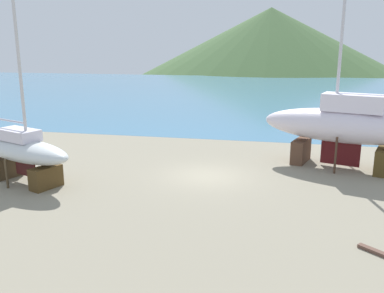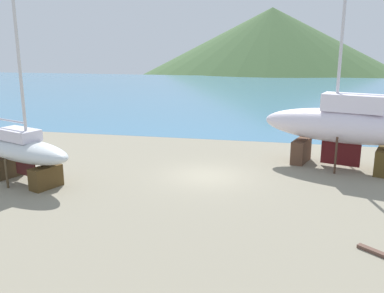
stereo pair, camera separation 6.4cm
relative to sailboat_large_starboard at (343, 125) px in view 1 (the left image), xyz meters
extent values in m
plane|color=gray|center=(-7.02, -5.49, -2.40)|extent=(43.65, 43.65, 0.00)
cube|color=teal|center=(-7.02, 35.91, -2.40)|extent=(168.87, 60.97, 0.01)
cone|color=#3F5D32|center=(-6.40, 95.17, -2.40)|extent=(128.18, 128.18, 32.41)
cube|color=#523727|center=(-2.13, 0.70, -1.73)|extent=(1.27, 2.06, 1.34)
cube|color=#4E3B1A|center=(2.06, -0.67, -1.73)|extent=(1.27, 2.06, 1.34)
cylinder|color=#463022|center=(-0.45, -1.25, -1.41)|extent=(0.12, 0.12, 1.99)
cylinder|color=#47381A|center=(0.38, 1.28, -1.41)|extent=(0.12, 0.12, 1.99)
ellipsoid|color=silver|center=(-0.03, 0.01, -0.04)|extent=(9.13, 5.04, 1.86)
cube|color=#551416|center=(-0.03, 0.01, -1.62)|extent=(2.04, 0.73, 1.30)
cube|color=white|center=(0.38, -0.13, 1.26)|extent=(3.47, 2.36, 0.93)
cylinder|color=#BCB6CC|center=(1.01, -0.33, 1.70)|extent=(2.97, 1.07, 0.12)
cube|color=#4C371A|center=(-14.29, -6.48, -1.88)|extent=(1.21, 1.67, 1.05)
cube|color=#463622|center=(-17.15, -5.34, -1.88)|extent=(1.21, 1.67, 1.05)
cylinder|color=#4F3C1A|center=(-15.34, -4.94, -1.69)|extent=(0.12, 0.12, 1.43)
cylinder|color=#4A3B28|center=(-16.11, -6.88, -1.69)|extent=(0.12, 0.12, 1.43)
ellipsoid|color=silver|center=(-15.72, -5.91, -0.76)|extent=(6.42, 4.05, 1.08)
cube|color=#4B1B1A|center=(-15.72, -5.91, -1.68)|extent=(1.40, 0.62, 0.76)
cube|color=silver|center=(-16.01, -5.79, 0.00)|extent=(2.48, 1.88, 0.54)
cylinder|color=silver|center=(-15.44, -6.02, 3.89)|extent=(0.15, 0.15, 8.32)
cylinder|color=silver|center=(-16.44, -5.62, 0.63)|extent=(2.04, 0.90, 0.10)
cube|color=brown|center=(-18.75, -1.98, -2.31)|extent=(2.29, 2.04, 0.18)
cube|color=brown|center=(-0.01, -10.28, -2.34)|extent=(1.38, 1.21, 0.12)
camera|label=1|loc=(-3.60, -23.65, 4.35)|focal=38.97mm
camera|label=2|loc=(-3.54, -23.64, 4.35)|focal=38.97mm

